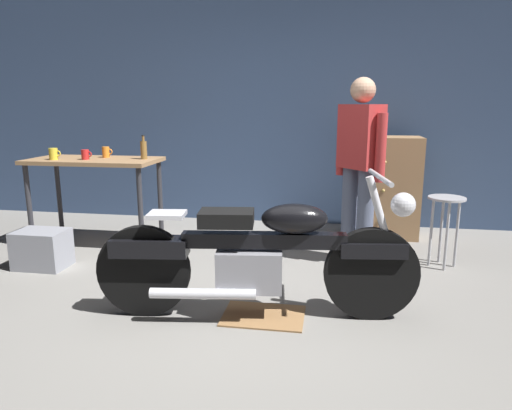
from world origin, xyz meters
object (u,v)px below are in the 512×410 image
object	(u,v)px
motorcycle	(259,255)
bottle	(144,149)
mug_orange_travel	(106,152)
person_standing	(360,163)
mug_red_diner	(85,155)
wooden_dresser	(381,187)
storage_bin	(42,249)
shop_stool	(446,213)
mug_yellow_tall	(54,154)

from	to	relation	value
motorcycle	bottle	bearing A→B (deg)	126.51
mug_orange_travel	bottle	size ratio (longest dim) A/B	0.46
motorcycle	bottle	distance (m)	2.10
person_standing	mug_red_diner	distance (m)	2.67
wooden_dresser	storage_bin	distance (m)	3.48
mug_red_diner	mug_orange_travel	size ratio (longest dim) A/B	0.97
motorcycle	bottle	xyz separation A→B (m)	(-1.41, 1.46, 0.55)
bottle	shop_stool	bearing A→B (deg)	-3.58
mug_yellow_tall	bottle	world-z (taller)	bottle
shop_stool	mug_yellow_tall	world-z (taller)	mug_yellow_tall
mug_red_diner	shop_stool	bearing A→B (deg)	-0.86
motorcycle	shop_stool	bearing A→B (deg)	33.65
shop_stool	mug_orange_travel	world-z (taller)	mug_orange_travel
shop_stool	storage_bin	bearing A→B (deg)	-170.13
mug_red_diner	storage_bin	bearing A→B (deg)	-99.34
wooden_dresser	bottle	xyz separation A→B (m)	(-2.41, -0.77, 0.45)
motorcycle	bottle	size ratio (longest dim) A/B	9.05
shop_stool	mug_red_diner	world-z (taller)	mug_red_diner
mug_red_diner	mug_yellow_tall	bearing A→B (deg)	-168.27
storage_bin	mug_yellow_tall	size ratio (longest dim) A/B	3.64
mug_red_diner	motorcycle	bearing A→B (deg)	-34.12
mug_red_diner	mug_yellow_tall	world-z (taller)	mug_yellow_tall
wooden_dresser	motorcycle	bearing A→B (deg)	-114.15
motorcycle	wooden_dresser	xyz separation A→B (m)	(1.00, 2.24, 0.10)
shop_stool	storage_bin	size ratio (longest dim) A/B	1.45
shop_stool	wooden_dresser	world-z (taller)	wooden_dresser
person_standing	mug_red_diner	world-z (taller)	person_standing
storage_bin	mug_orange_travel	world-z (taller)	mug_orange_travel
storage_bin	mug_orange_travel	distance (m)	1.20
motorcycle	wooden_dresser	bearing A→B (deg)	58.47
storage_bin	mug_orange_travel	xyz separation A→B (m)	(0.23, 0.87, 0.79)
shop_stool	mug_yellow_tall	distance (m)	3.78
person_standing	storage_bin	world-z (taller)	person_standing
bottle	mug_orange_travel	bearing A→B (deg)	170.36
motorcycle	mug_orange_travel	bearing A→B (deg)	132.91
shop_stool	mug_yellow_tall	xyz separation A→B (m)	(-3.75, -0.01, 0.46)
shop_stool	mug_yellow_tall	bearing A→B (deg)	-179.82
mug_red_diner	bottle	world-z (taller)	bottle
mug_orange_travel	bottle	distance (m)	0.45
shop_stool	storage_bin	distance (m)	3.62
mug_orange_travel	bottle	bearing A→B (deg)	-9.64
person_standing	bottle	distance (m)	2.12
mug_yellow_tall	person_standing	bearing A→B (deg)	0.15
motorcycle	storage_bin	xyz separation A→B (m)	(-2.08, 0.66, -0.28)
storage_bin	bottle	xyz separation A→B (m)	(0.67, 0.80, 0.83)
shop_stool	mug_red_diner	bearing A→B (deg)	179.14
mug_yellow_tall	motorcycle	bearing A→B (deg)	-29.20
storage_bin	bottle	size ratio (longest dim) A/B	1.83
mug_orange_travel	storage_bin	bearing A→B (deg)	-104.60
mug_orange_travel	wooden_dresser	bearing A→B (deg)	13.74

